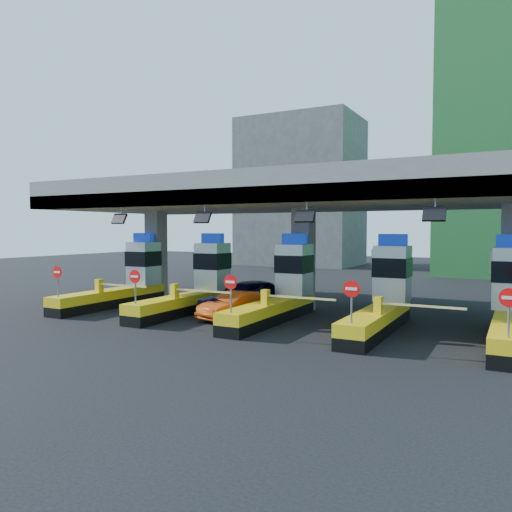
% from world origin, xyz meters
% --- Properties ---
extents(ground, '(120.00, 120.00, 0.00)m').
position_xyz_m(ground, '(0.00, 0.00, 0.00)').
color(ground, black).
rests_on(ground, ground).
extents(toll_canopy, '(28.00, 12.09, 7.00)m').
position_xyz_m(toll_canopy, '(0.00, 2.87, 6.13)').
color(toll_canopy, slate).
rests_on(toll_canopy, ground).
extents(toll_lane_far_left, '(4.43, 8.00, 4.16)m').
position_xyz_m(toll_lane_far_left, '(-10.00, 0.28, 1.40)').
color(toll_lane_far_left, black).
rests_on(toll_lane_far_left, ground).
extents(toll_lane_left, '(4.43, 8.00, 4.16)m').
position_xyz_m(toll_lane_left, '(-5.00, 0.28, 1.40)').
color(toll_lane_left, black).
rests_on(toll_lane_left, ground).
extents(toll_lane_center, '(4.43, 8.00, 4.16)m').
position_xyz_m(toll_lane_center, '(0.00, 0.28, 1.40)').
color(toll_lane_center, black).
rests_on(toll_lane_center, ground).
extents(toll_lane_right, '(4.43, 8.00, 4.16)m').
position_xyz_m(toll_lane_right, '(5.00, 0.28, 1.40)').
color(toll_lane_right, black).
rests_on(toll_lane_right, ground).
extents(toll_lane_far_right, '(4.43, 8.00, 4.16)m').
position_xyz_m(toll_lane_far_right, '(10.00, 0.28, 1.40)').
color(toll_lane_far_right, black).
rests_on(toll_lane_far_right, ground).
extents(bg_building_concrete, '(14.00, 10.00, 18.00)m').
position_xyz_m(bg_building_concrete, '(-14.00, 36.00, 9.00)').
color(bg_building_concrete, '#4C4C49').
rests_on(bg_building_concrete, ground).
extents(van, '(3.79, 5.69, 1.80)m').
position_xyz_m(van, '(-2.17, 0.48, 0.90)').
color(van, black).
rests_on(van, ground).
extents(red_car, '(2.46, 4.32, 1.35)m').
position_xyz_m(red_car, '(-1.91, -0.91, 0.67)').
color(red_car, '#B9410E').
rests_on(red_car, ground).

